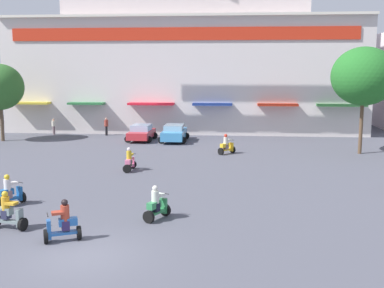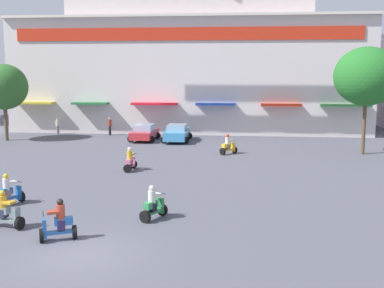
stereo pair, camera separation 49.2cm
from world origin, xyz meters
name	(u,v)px [view 1 (the left image)]	position (x,y,z in m)	size (l,w,h in m)	color
ground_plane	(150,174)	(0.00, 13.00, 0.00)	(128.00, 128.00, 0.00)	#4F505B
colonial_building	(188,42)	(0.00, 36.48, 9.05)	(35.14, 17.81, 20.43)	silver
plaza_tree_0	(0,87)	(-15.23, 24.90, 4.70)	(4.08, 4.25, 6.70)	brown
plaza_tree_1	(364,76)	(14.44, 21.30, 5.74)	(4.73, 4.84, 7.89)	brown
parked_car_0	(141,133)	(-3.11, 26.11, 0.72)	(2.49, 3.96, 1.43)	#BB2A31
parked_car_1	(174,133)	(-0.19, 26.00, 0.75)	(2.46, 4.45, 1.47)	#3F8EC8
scooter_rider_0	(130,161)	(-1.41, 13.72, 0.60)	(0.57, 1.49, 1.50)	black
scooter_rider_2	(8,213)	(-3.84, 2.49, 0.65)	(1.50, 0.81, 1.55)	black
scooter_rider_3	(157,205)	(1.86, 4.24, 0.62)	(1.06, 1.43, 1.50)	black
scooter_rider_4	(227,146)	(4.49, 20.20, 0.62)	(1.33, 1.37, 1.52)	black
scooter_rider_6	(10,193)	(-5.31, 5.68, 0.62)	(1.16, 1.43, 1.51)	black
scooter_rider_7	(63,224)	(-1.18, 1.35, 0.67)	(1.44, 1.04, 1.61)	black
pedestrian_1	(106,125)	(-7.07, 29.10, 0.96)	(0.51, 0.51, 1.69)	black
pedestrian_2	(54,126)	(-12.23, 29.16, 0.87)	(0.51, 0.51, 1.54)	slate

